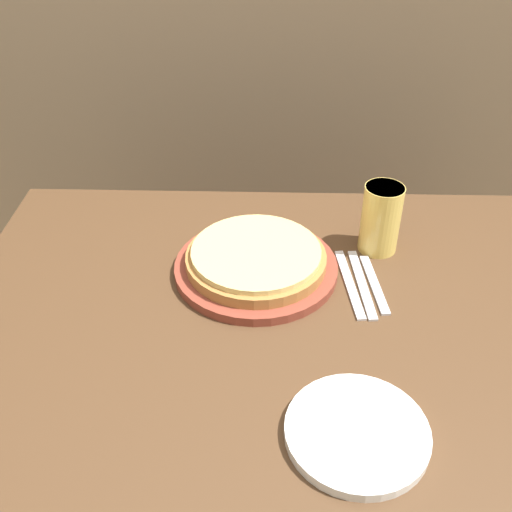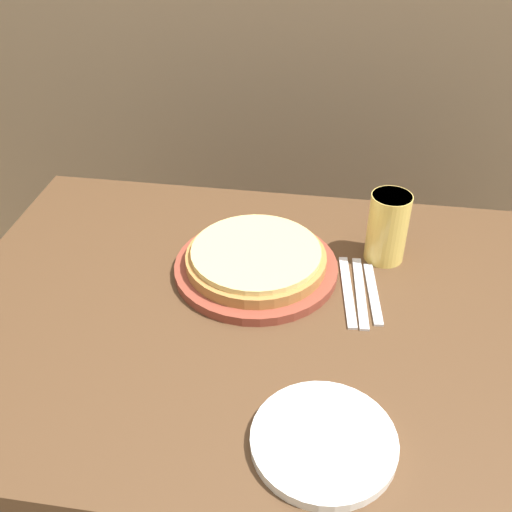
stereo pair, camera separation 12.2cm
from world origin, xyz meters
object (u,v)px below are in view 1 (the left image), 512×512
(pizza_on_board, at_px, (256,262))
(spoon, at_px, (374,284))
(beer_glass, at_px, (381,216))
(fork, at_px, (349,283))
(dinner_plate, at_px, (357,432))
(dinner_knife, at_px, (362,284))

(pizza_on_board, xyz_separation_m, spoon, (0.24, -0.04, -0.02))
(beer_glass, bearing_deg, fork, -119.16)
(dinner_plate, relative_size, spoon, 1.19)
(dinner_plate, relative_size, dinner_knife, 1.01)
(beer_glass, height_order, dinner_plate, beer_glass)
(dinner_plate, height_order, fork, dinner_plate)
(dinner_knife, relative_size, spoon, 1.18)
(beer_glass, distance_m, fork, 0.17)
(beer_glass, relative_size, fork, 0.70)
(beer_glass, bearing_deg, dinner_knife, -109.96)
(dinner_plate, xyz_separation_m, fork, (0.03, 0.37, -0.01))
(pizza_on_board, height_order, spoon, pizza_on_board)
(fork, distance_m, dinner_knife, 0.02)
(beer_glass, height_order, spoon, beer_glass)
(beer_glass, distance_m, dinner_knife, 0.16)
(dinner_knife, bearing_deg, pizza_on_board, 170.21)
(pizza_on_board, distance_m, fork, 0.19)
(fork, bearing_deg, beer_glass, 60.84)
(beer_glass, xyz_separation_m, fork, (-0.07, -0.13, -0.08))
(pizza_on_board, bearing_deg, spoon, -8.79)
(fork, xyz_separation_m, dinner_knife, (0.02, 0.00, 0.00))
(dinner_plate, xyz_separation_m, dinner_knife, (0.05, 0.37, -0.01))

